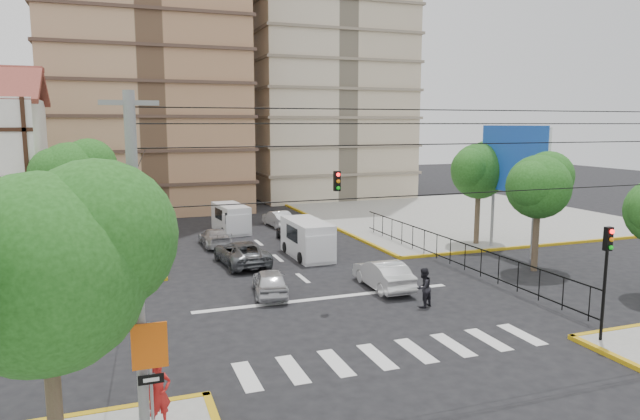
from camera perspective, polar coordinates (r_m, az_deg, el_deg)
name	(u,v)px	position (r m, az deg, el deg)	size (l,w,h in m)	color
ground	(336,305)	(26.85, 1.66, -9.50)	(160.00, 160.00, 0.00)	black
sidewalk_ne	(460,216)	(53.35, 13.80, -0.56)	(26.00, 26.00, 0.15)	gray
crosswalk_stripes	(397,353)	(21.74, 7.67, -14.03)	(12.00, 2.40, 0.01)	silver
stop_line	(327,298)	(27.92, 0.74, -8.77)	(13.00, 0.40, 0.01)	silver
park_fence	(450,266)	(34.72, 12.85, -5.52)	(0.10, 22.50, 1.66)	black
billboard	(514,161)	(38.20, 18.84, 4.63)	(0.36, 6.20, 8.10)	slate
tree_sw_near	(49,263)	(14.15, -25.47, -4.80)	(5.63, 4.60, 7.57)	#473828
tree_park_a	(540,184)	(34.36, 21.12, 2.46)	(4.41, 3.60, 6.83)	#473828
tree_park_c	(480,168)	(40.42, 15.72, 4.02)	(4.65, 3.80, 7.25)	#473828
tree_tudor	(73,173)	(39.93, -23.50, 3.40)	(5.39, 4.40, 7.43)	#473828
traffic_light_se	(606,265)	(24.04, 26.70, -4.90)	(0.28, 0.22, 4.40)	black
traffic_light_nw	(149,222)	(31.99, -16.78, -1.18)	(0.28, 0.22, 4.40)	black
traffic_light_hanging	(355,183)	(23.77, 3.53, 2.69)	(18.00, 9.12, 0.92)	black
utility_pole_sw	(137,267)	(15.15, -17.82, -5.47)	(1.40, 0.28, 9.00)	slate
district_sign	(150,357)	(15.64, -16.63, -13.89)	(0.90, 0.12, 3.20)	slate
van_right_lane	(309,240)	(35.86, -1.15, -3.02)	(2.15, 5.13, 2.30)	silver
van_left_lane	(231,219)	(44.71, -8.85, -0.90)	(2.30, 4.91, 2.14)	silver
car_silver_front_left	(270,282)	(28.31, -5.02, -7.16)	(1.58, 3.94, 1.34)	silver
car_white_front_right	(383,274)	(29.46, 6.32, -6.40)	(1.57, 4.50, 1.48)	white
car_grey_mid_left	(241,253)	(34.39, -7.87, -4.27)	(2.41, 5.23, 1.45)	#5C5F64
car_silver_rear_left	(215,237)	(39.85, -10.47, -2.70)	(1.76, 4.32, 1.25)	#A8A8AD
car_darkgrey_mid_right	(291,232)	(40.97, -2.89, -2.21)	(1.56, 3.89, 1.32)	#242326
car_white_rear_right	(278,219)	(46.82, -4.24, -0.86)	(1.40, 4.01, 1.32)	silver
pedestrian_sw_corner	(159,394)	(16.85, -15.80, -17.29)	(0.67, 0.44, 1.85)	#B41D1B
pedestrian_crosswalk	(423,288)	(26.75, 10.30, -7.64)	(0.90, 0.70, 1.85)	black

